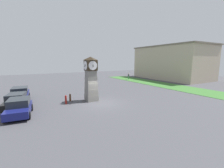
{
  "coord_description": "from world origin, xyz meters",
  "views": [
    {
      "loc": [
        14.94,
        -7.32,
        4.92
      ],
      "look_at": [
        -0.69,
        1.79,
        2.02
      ],
      "focal_mm": 24.0,
      "sensor_mm": 36.0,
      "label": 1
    }
  ],
  "objects_px": {
    "clock_tower": "(91,79)",
    "car_near_tower": "(16,101)",
    "pedestrian_by_cars": "(128,76)",
    "car_navy_sedan": "(20,94)",
    "bollard_mid_row": "(66,100)",
    "bollard_near_tower": "(70,97)",
    "car_by_building": "(19,107)"
  },
  "relations": [
    {
      "from": "clock_tower",
      "to": "car_near_tower",
      "type": "bearing_deg",
      "value": -100.05
    },
    {
      "from": "car_near_tower",
      "to": "pedestrian_by_cars",
      "type": "height_order",
      "value": "pedestrian_by_cars"
    },
    {
      "from": "car_navy_sedan",
      "to": "bollard_mid_row",
      "type": "bearing_deg",
      "value": 46.29
    },
    {
      "from": "bollard_mid_row",
      "to": "pedestrian_by_cars",
      "type": "distance_m",
      "value": 24.07
    },
    {
      "from": "bollard_near_tower",
      "to": "pedestrian_by_cars",
      "type": "distance_m",
      "value": 22.94
    },
    {
      "from": "bollard_near_tower",
      "to": "car_near_tower",
      "type": "xyz_separation_m",
      "value": [
        -0.38,
        -5.49,
        0.28
      ]
    },
    {
      "from": "pedestrian_by_cars",
      "to": "bollard_near_tower",
      "type": "bearing_deg",
      "value": -54.16
    },
    {
      "from": "car_near_tower",
      "to": "bollard_mid_row",
      "type": "bearing_deg",
      "value": 74.69
    },
    {
      "from": "pedestrian_by_cars",
      "to": "car_by_building",
      "type": "bearing_deg",
      "value": -56.2
    },
    {
      "from": "clock_tower",
      "to": "car_by_building",
      "type": "relative_size",
      "value": 1.33
    },
    {
      "from": "clock_tower",
      "to": "pedestrian_by_cars",
      "type": "relative_size",
      "value": 3.42
    },
    {
      "from": "clock_tower",
      "to": "car_navy_sedan",
      "type": "height_order",
      "value": "clock_tower"
    },
    {
      "from": "bollard_near_tower",
      "to": "car_navy_sedan",
      "type": "distance_m",
      "value": 6.19
    },
    {
      "from": "clock_tower",
      "to": "car_near_tower",
      "type": "distance_m",
      "value": 8.17
    },
    {
      "from": "clock_tower",
      "to": "car_near_tower",
      "type": "xyz_separation_m",
      "value": [
        -1.39,
        -7.82,
        -1.92
      ]
    },
    {
      "from": "clock_tower",
      "to": "bollard_mid_row",
      "type": "distance_m",
      "value": 3.74
    },
    {
      "from": "bollard_mid_row",
      "to": "bollard_near_tower",
      "type": "bearing_deg",
      "value": 142.1
    },
    {
      "from": "clock_tower",
      "to": "car_by_building",
      "type": "bearing_deg",
      "value": -78.9
    },
    {
      "from": "bollard_mid_row",
      "to": "car_by_building",
      "type": "relative_size",
      "value": 0.26
    },
    {
      "from": "bollard_mid_row",
      "to": "clock_tower",
      "type": "bearing_deg",
      "value": 88.49
    },
    {
      "from": "bollard_mid_row",
      "to": "pedestrian_by_cars",
      "type": "relative_size",
      "value": 0.66
    },
    {
      "from": "car_navy_sedan",
      "to": "car_by_building",
      "type": "xyz_separation_m",
      "value": [
        5.83,
        0.03,
        -0.05
      ]
    },
    {
      "from": "car_navy_sedan",
      "to": "car_by_building",
      "type": "bearing_deg",
      "value": 0.27
    },
    {
      "from": "car_navy_sedan",
      "to": "pedestrian_by_cars",
      "type": "bearing_deg",
      "value": 112.97
    },
    {
      "from": "pedestrian_by_cars",
      "to": "car_navy_sedan",
      "type": "bearing_deg",
      "value": -67.03
    },
    {
      "from": "clock_tower",
      "to": "car_by_building",
      "type": "xyz_separation_m",
      "value": [
        1.47,
        -7.5,
        -1.9
      ]
    },
    {
      "from": "clock_tower",
      "to": "bollard_near_tower",
      "type": "relative_size",
      "value": 5.75
    },
    {
      "from": "car_by_building",
      "to": "bollard_mid_row",
      "type": "bearing_deg",
      "value": 109.23
    },
    {
      "from": "clock_tower",
      "to": "pedestrian_by_cars",
      "type": "xyz_separation_m",
      "value": [
        -14.44,
        16.27,
        -1.79
      ]
    },
    {
      "from": "clock_tower",
      "to": "bollard_near_tower",
      "type": "bearing_deg",
      "value": -113.35
    },
    {
      "from": "clock_tower",
      "to": "car_by_building",
      "type": "height_order",
      "value": "clock_tower"
    },
    {
      "from": "bollard_near_tower",
      "to": "car_near_tower",
      "type": "relative_size",
      "value": 0.2
    }
  ]
}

